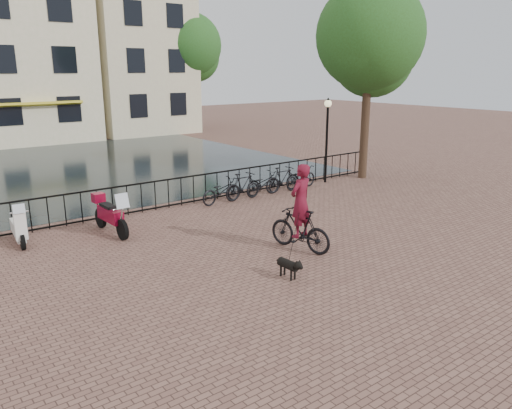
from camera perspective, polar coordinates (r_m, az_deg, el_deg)
ground at (r=11.48m, az=9.21°, el=-8.95°), size 100.00×100.00×0.00m
canal_water at (r=26.03m, az=-19.47°, el=4.05°), size 20.00×20.00×0.00m
railing at (r=17.47m, az=-9.98°, el=1.24°), size 20.00×0.05×1.02m
canal_house_mid at (r=38.03m, az=-25.81°, el=15.66°), size 8.00×9.50×11.80m
canal_house_right at (r=40.55m, az=-14.34°, el=17.61°), size 7.00×9.00×13.30m
tree_near_right at (r=22.25m, az=12.91°, el=18.26°), size 4.48×4.48×8.24m
tree_far_right at (r=39.44m, az=-7.60°, el=17.58°), size 4.76×4.76×8.76m
lamp_post at (r=21.07m, az=8.14°, el=8.87°), size 0.30×0.30×3.45m
cyclist at (r=13.09m, az=5.09°, el=-0.94°), size 0.96×2.06×2.71m
dog at (r=11.58m, az=3.67°, el=-7.15°), size 0.28×0.78×0.52m
motorcycle at (r=15.06m, az=-16.33°, el=-0.67°), size 0.56×1.97×1.39m
scooter at (r=15.08m, az=-25.60°, el=-1.74°), size 0.51×1.43×1.30m
parked_bike_0 at (r=17.86m, az=-3.95°, el=1.56°), size 1.77×0.77×0.90m
parked_bike_1 at (r=18.37m, az=-1.48°, el=2.14°), size 1.70×0.62×1.00m
parked_bike_2 at (r=18.94m, az=0.85°, el=2.39°), size 1.77×0.76×0.90m
parked_bike_3 at (r=19.51m, az=3.05°, el=2.90°), size 1.67×0.48×1.00m
parked_bike_4 at (r=20.14m, az=5.12°, el=3.11°), size 1.78×0.84×0.90m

